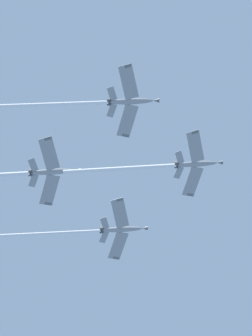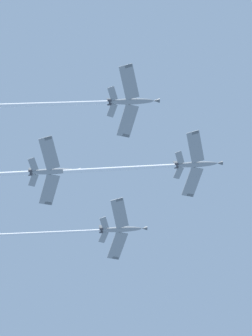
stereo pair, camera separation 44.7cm
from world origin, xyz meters
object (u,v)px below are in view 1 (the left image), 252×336
object	(u,v)px
jet_lead	(165,166)
jet_right_wing	(93,103)
jet_slot	(8,174)
jet_left_wing	(94,231)

from	to	relation	value
jet_lead	jet_right_wing	world-z (taller)	jet_lead
jet_right_wing	jet_slot	distance (m)	28.79
jet_left_wing	jet_right_wing	xyz separation A→B (m)	(-28.12, 25.33, -0.67)
jet_lead	jet_slot	bearing A→B (deg)	49.42
jet_lead	jet_right_wing	size ratio (longest dim) A/B	0.91
jet_left_wing	jet_slot	bearing A→B (deg)	90.23
jet_lead	jet_left_wing	world-z (taller)	jet_lead
jet_right_wing	jet_lead	bearing A→B (deg)	-87.59
jet_left_wing	jet_slot	distance (m)	30.18
jet_left_wing	jet_slot	world-z (taller)	jet_left_wing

